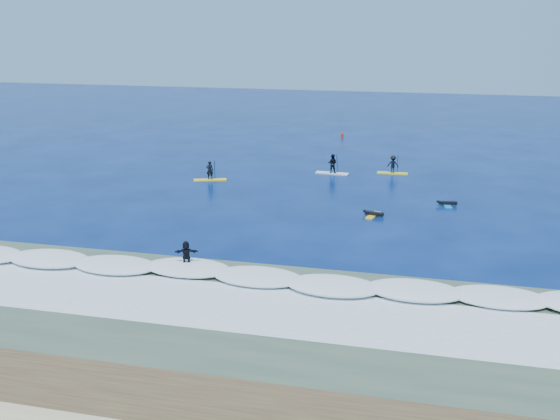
% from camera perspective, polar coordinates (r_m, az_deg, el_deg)
% --- Properties ---
extents(ground, '(160.00, 160.00, 0.00)m').
position_cam_1_polar(ground, '(41.79, 0.11, -1.11)').
color(ground, '#031644').
rests_on(ground, ground).
extents(wet_sand_strip, '(90.00, 5.00, 0.08)m').
position_cam_1_polar(wet_sand_strip, '(23.35, -12.44, -17.34)').
color(wet_sand_strip, '#473121').
rests_on(wet_sand_strip, ground).
extents(shallow_water, '(90.00, 13.00, 0.01)m').
position_cam_1_polar(shallow_water, '(29.31, -6.15, -9.44)').
color(shallow_water, '#394D3D').
rests_on(shallow_water, ground).
extents(breaking_wave, '(40.00, 6.00, 0.30)m').
position_cam_1_polar(breaking_wave, '(32.75, -3.86, -6.43)').
color(breaking_wave, white).
rests_on(breaking_wave, ground).
extents(whitewater, '(34.00, 5.00, 0.02)m').
position_cam_1_polar(whitewater, '(30.16, -5.53, -8.64)').
color(whitewater, silver).
rests_on(whitewater, ground).
extents(sup_paddler_left, '(2.82, 1.51, 1.92)m').
position_cam_1_polar(sup_paddler_left, '(52.75, -6.42, 3.33)').
color(sup_paddler_left, yellow).
rests_on(sup_paddler_left, ground).
extents(sup_paddler_center, '(2.94, 0.95, 2.03)m').
position_cam_1_polar(sup_paddler_center, '(54.88, 4.81, 4.08)').
color(sup_paddler_center, white).
rests_on(sup_paddler_center, ground).
extents(sup_paddler_right, '(2.67, 0.68, 1.87)m').
position_cam_1_polar(sup_paddler_right, '(55.60, 10.28, 4.01)').
color(sup_paddler_right, yellow).
rests_on(sup_paddler_right, ground).
extents(prone_paddler_near, '(1.47, 1.92, 0.39)m').
position_cam_1_polar(prone_paddler_near, '(43.47, 8.52, -0.39)').
color(prone_paddler_near, yellow).
rests_on(prone_paddler_near, ground).
extents(prone_paddler_far, '(1.48, 1.91, 0.39)m').
position_cam_1_polar(prone_paddler_far, '(47.05, 15.00, 0.56)').
color(prone_paddler_far, '#1975BF').
rests_on(prone_paddler_far, ground).
extents(wave_surfer, '(2.12, 1.13, 1.48)m').
position_cam_1_polar(wave_surfer, '(34.11, -8.56, -4.09)').
color(wave_surfer, white).
rests_on(wave_surfer, breaking_wave).
extents(marker_buoy, '(0.30, 0.30, 0.73)m').
position_cam_1_polar(marker_buoy, '(72.03, 5.71, 6.82)').
color(marker_buoy, red).
rests_on(marker_buoy, ground).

